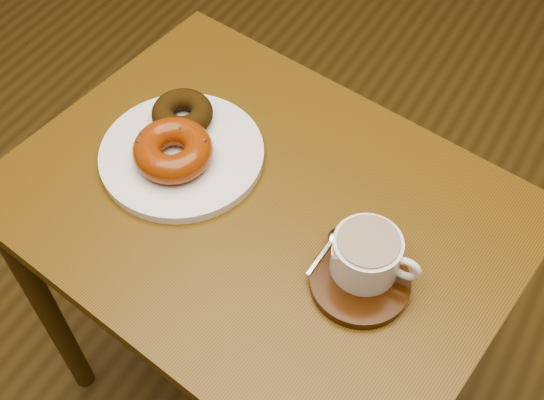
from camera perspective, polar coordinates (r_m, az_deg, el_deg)
The scene contains 7 objects.
cafe_table at distance 1.09m, azimuth -0.90°, elevation -3.70°, with size 0.80×0.64×0.69m.
donut_plate at distance 1.05m, azimuth -7.55°, elevation 3.80°, with size 0.25×0.25×0.02m, color white.
donut_cinnamon at distance 1.08m, azimuth -7.51°, elevation 7.22°, with size 0.10×0.10×0.04m, color #32210A.
donut_caramel at distance 1.02m, azimuth -8.30°, elevation 4.15°, with size 0.12×0.12×0.04m.
saucer at distance 0.92m, azimuth 7.36°, elevation -6.80°, with size 0.14×0.14×0.01m, color #321806.
coffee_cup at distance 0.90m, azimuth 7.99°, elevation -4.55°, with size 0.12×0.09×0.06m.
teaspoon at distance 0.94m, azimuth 5.07°, elevation -3.32°, with size 0.02×0.09×0.01m.
Camera 1 is at (0.33, -0.30, 1.49)m, focal length 45.00 mm.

